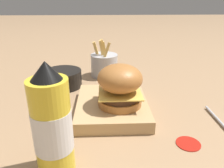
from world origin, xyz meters
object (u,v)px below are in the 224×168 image
object	(u,v)px
fries_basket	(104,65)
serving_board	(112,106)
ketchup_bottle	(52,125)
side_bowl	(63,78)
burger	(120,85)

from	to	relation	value
fries_basket	serving_board	bearing A→B (deg)	-176.25
ketchup_bottle	serving_board	bearing A→B (deg)	-27.57
serving_board	side_bowl	world-z (taller)	side_bowl
serving_board	fries_basket	size ratio (longest dim) A/B	1.56
burger	fries_basket	xyz separation A→B (m)	(0.31, 0.04, -0.04)
ketchup_bottle	side_bowl	world-z (taller)	ketchup_bottle
fries_basket	side_bowl	bearing A→B (deg)	125.71
fries_basket	burger	bearing A→B (deg)	-172.96
burger	side_bowl	world-z (taller)	burger
serving_board	fries_basket	bearing A→B (deg)	3.75
serving_board	ketchup_bottle	size ratio (longest dim) A/B	1.11
burger	ketchup_bottle	world-z (taller)	ketchup_bottle
serving_board	side_bowl	size ratio (longest dim) A/B	1.77
fries_basket	side_bowl	world-z (taller)	fries_basket
serving_board	ketchup_bottle	world-z (taller)	ketchup_bottle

